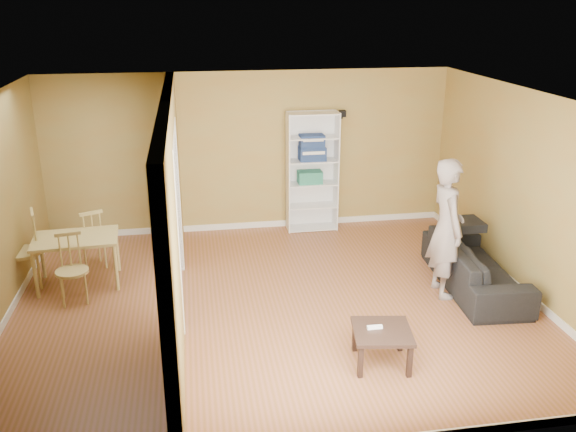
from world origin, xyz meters
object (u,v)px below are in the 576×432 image
Objects in this scene: person at (448,216)px; bookshelf at (312,171)px; sofa at (476,259)px; dining_table at (76,243)px; coffee_table at (382,335)px; chair_left at (22,250)px; chair_near at (72,269)px; chair_far at (91,238)px.

person reaches higher than bookshelf.
sofa is 5.31m from dining_table.
bookshelf is at bearing 89.05° from coffee_table.
bookshelf reaches higher than chair_left.
coffee_table is 0.67× the size of chair_near.
chair_near is (-5.21, 0.42, 0.05)m from sofa.
sofa is 3.48× the size of coffee_table.
coffee_table is at bearing 139.83° from person.
person is 4.92m from chair_far.
chair_left is 1.17× the size of chair_far.
chair_far is at bearing 137.75° from coffee_table.
chair_near is (-3.50, -2.13, -0.53)m from bookshelf.
person reaches higher than sofa.
bookshelf is 3.27× the size of coffee_table.
bookshelf is 3.61m from chair_far.
bookshelf is 4.16m from coffee_table.
chair_far is at bearing 79.20° from dining_table.
person reaches higher than coffee_table.
person is at bearing -65.43° from bookshelf.
coffee_table is (-1.78, -1.56, -0.06)m from sofa.
coffee_table is (-0.07, -4.11, -0.64)m from bookshelf.
chair_near is at bearing 84.79° from person.
bookshelf reaches higher than chair_far.
sofa is 5.23m from chair_near.
bookshelf is 1.81× the size of dining_table.
bookshelf is at bearing 25.67° from person.
coffee_table is (-1.28, -1.46, -0.73)m from person.
dining_table is 0.70m from chair_left.
sofa is at bearing 139.34° from chair_far.
chair_far reaches higher than dining_table.
bookshelf is (-1.71, 2.55, 0.58)m from sofa.
coffee_table is 4.85m from chair_left.
sofa is at bearing -56.09° from bookshelf.
person is at bearing 63.59° from chair_left.
sofa is 3.13m from bookshelf.
bookshelf is at bearing 20.80° from chair_near.
chair_near is 1.06m from chair_far.
chair_left is 1.17× the size of chair_near.
person is 5.55m from chair_left.
chair_left is at bearing 148.50° from coffee_table.
coffee_table is at bearing 43.32° from chair_left.
chair_far is at bearing -162.48° from bookshelf.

